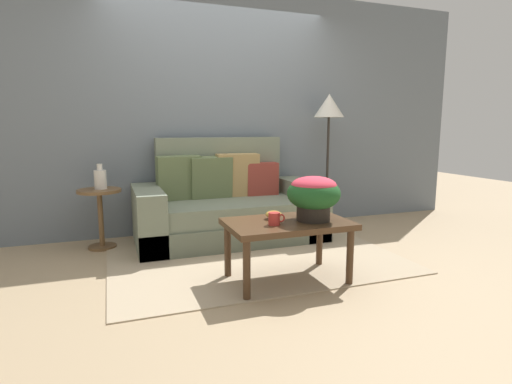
% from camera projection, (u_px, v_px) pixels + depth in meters
% --- Properties ---
extents(ground_plane, '(14.00, 14.00, 0.00)m').
position_uv_depth(ground_plane, '(251.00, 255.00, 3.82)').
color(ground_plane, tan).
extents(wall_back, '(6.40, 0.12, 2.71)m').
position_uv_depth(wall_back, '(218.00, 112.00, 4.65)').
color(wall_back, slate).
rests_on(wall_back, ground).
extents(area_rug, '(2.55, 1.93, 0.01)m').
position_uv_depth(area_rug, '(252.00, 255.00, 3.79)').
color(area_rug, tan).
rests_on(area_rug, ground).
extents(couch, '(1.92, 0.95, 1.07)m').
position_uv_depth(couch, '(227.00, 208.00, 4.34)').
color(couch, '#626B59').
rests_on(couch, ground).
extents(coffee_table, '(0.94, 0.59, 0.48)m').
position_uv_depth(coffee_table, '(288.00, 229.00, 3.12)').
color(coffee_table, '#442D1B').
rests_on(coffee_table, ground).
extents(side_table, '(0.41, 0.41, 0.59)m').
position_uv_depth(side_table, '(100.00, 208.00, 3.97)').
color(side_table, brown).
rests_on(side_table, ground).
extents(floor_lamp, '(0.35, 0.35, 1.57)m').
position_uv_depth(floor_lamp, '(329.00, 119.00, 4.75)').
color(floor_lamp, '#2D2823').
rests_on(floor_lamp, ground).
extents(potted_plant, '(0.41, 0.41, 0.34)m').
position_uv_depth(potted_plant, '(314.00, 194.00, 3.09)').
color(potted_plant, black).
rests_on(potted_plant, coffee_table).
extents(coffee_mug, '(0.13, 0.09, 0.09)m').
position_uv_depth(coffee_mug, '(275.00, 219.00, 2.98)').
color(coffee_mug, red).
rests_on(coffee_mug, coffee_table).
extents(snack_bowl, '(0.13, 0.13, 0.07)m').
position_uv_depth(snack_bowl, '(274.00, 214.00, 3.17)').
color(snack_bowl, gold).
rests_on(snack_bowl, coffee_table).
extents(table_vase, '(0.12, 0.12, 0.25)m').
position_uv_depth(table_vase, '(100.00, 179.00, 3.94)').
color(table_vase, silver).
rests_on(table_vase, side_table).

